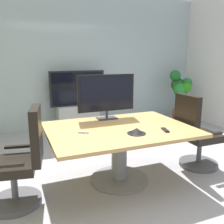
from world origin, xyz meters
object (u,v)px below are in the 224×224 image
remote_control (165,130)px  office_chair_left (22,165)px  office_chair_right (195,137)px  conference_table (119,141)px  wall_display_unit (78,110)px  tv_monitor (107,94)px  potted_plant (180,92)px  conference_phone (136,131)px

remote_control → office_chair_left: bearing=-174.2°
office_chair_right → remote_control: 0.83m
conference_table → wall_display_unit: size_ratio=1.37×
office_chair_left → wall_display_unit: (1.28, 2.57, -0.01)m
remote_control → wall_display_unit: bearing=111.8°
office_chair_left → remote_control: bearing=91.5°
conference_table → tv_monitor: tv_monitor is taller
wall_display_unit → potted_plant: bearing=-5.8°
conference_phone → potted_plant: bearing=45.0°
wall_display_unit → remote_control: 2.86m
conference_table → conference_phone: size_ratio=8.16×
wall_display_unit → conference_phone: wall_display_unit is taller
wall_display_unit → office_chair_right: bearing=-66.5°
potted_plant → remote_control: potted_plant is taller
conference_table → office_chair_left: (-1.19, -0.08, -0.09)m
office_chair_right → remote_control: size_ratio=6.41×
wall_display_unit → office_chair_left: bearing=-116.5°
wall_display_unit → potted_plant: (2.53, -0.26, 0.31)m
office_chair_left → remote_control: (1.65, -0.25, 0.28)m
conference_table → wall_display_unit: 2.49m
office_chair_left → conference_phone: bearing=90.2°
conference_table → remote_control: bearing=-35.5°
potted_plant → remote_control: 3.35m
office_chair_right → wall_display_unit: 2.75m
office_chair_left → tv_monitor: tv_monitor is taller
office_chair_right → conference_phone: (-1.11, -0.27, 0.30)m
tv_monitor → conference_phone: size_ratio=3.82×
remote_control → conference_table: bearing=158.7°
office_chair_right → tv_monitor: size_ratio=1.30×
office_chair_right → tv_monitor: (-1.18, 0.53, 0.63)m
conference_phone → tv_monitor: bearing=95.0°
conference_table → office_chair_right: bearing=-1.8°
potted_plant → conference_phone: size_ratio=5.82×
potted_plant → conference_phone: (-2.53, -2.53, 0.01)m
potted_plant → conference_phone: bearing=-135.0°
potted_plant → remote_control: bearing=-130.1°
office_chair_right → potted_plant: (1.43, 2.27, 0.29)m
office_chair_right → conference_table: bearing=87.9°
office_chair_left → remote_control: office_chair_left is taller
office_chair_left → remote_control: 1.70m
conference_table → remote_control: size_ratio=10.56×
office_chair_right → conference_phone: 1.18m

